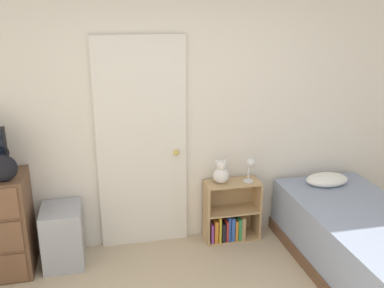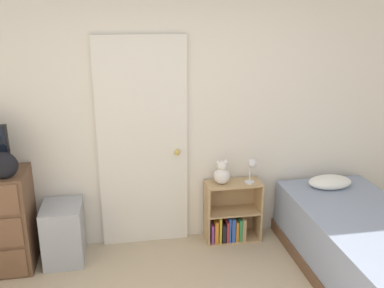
# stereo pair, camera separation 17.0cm
# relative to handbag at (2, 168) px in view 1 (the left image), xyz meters

# --- Properties ---
(wall_back) EXTENTS (10.00, 0.06, 2.55)m
(wall_back) POSITION_rel_handbag_xyz_m (1.52, 0.43, 0.23)
(wall_back) COLOR silver
(wall_back) RESTS_ON ground_plane
(door_closed) EXTENTS (0.86, 0.09, 2.06)m
(door_closed) POSITION_rel_handbag_xyz_m (1.18, 0.38, -0.01)
(door_closed) COLOR silver
(door_closed) RESTS_ON ground_plane
(handbag) EXTENTS (0.24, 0.11, 0.32)m
(handbag) POSITION_rel_handbag_xyz_m (0.00, 0.00, 0.00)
(handbag) COLOR black
(handbag) RESTS_ON dresser
(storage_bin) EXTENTS (0.36, 0.43, 0.56)m
(storage_bin) POSITION_rel_handbag_xyz_m (0.40, 0.16, -0.77)
(storage_bin) COLOR #999EA8
(storage_bin) RESTS_ON ground_plane
(bookshelf) EXTENTS (0.56, 0.25, 0.63)m
(bookshelf) POSITION_rel_handbag_xyz_m (2.03, 0.25, -0.81)
(bookshelf) COLOR tan
(bookshelf) RESTS_ON ground_plane
(teddy_bear) EXTENTS (0.16, 0.16, 0.25)m
(teddy_bear) POSITION_rel_handbag_xyz_m (1.93, 0.25, -0.31)
(teddy_bear) COLOR silver
(teddy_bear) RESTS_ON bookshelf
(desk_lamp) EXTENTS (0.11, 0.11, 0.25)m
(desk_lamp) POSITION_rel_handbag_xyz_m (2.23, 0.22, -0.24)
(desk_lamp) COLOR silver
(desk_lamp) RESTS_ON bookshelf
(bed) EXTENTS (0.97, 1.90, 0.68)m
(bed) POSITION_rel_handbag_xyz_m (3.01, -0.56, -0.76)
(bed) COLOR brown
(bed) RESTS_ON ground_plane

